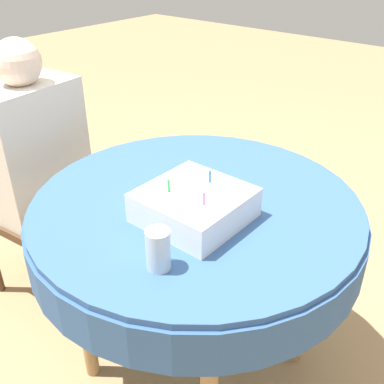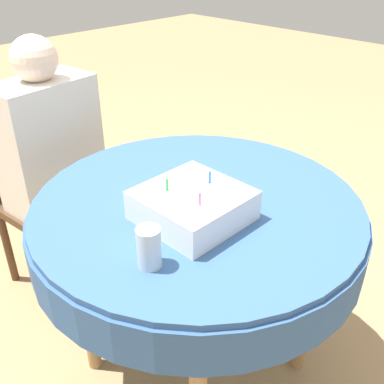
{
  "view_description": "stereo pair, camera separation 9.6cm",
  "coord_description": "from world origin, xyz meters",
  "px_view_note": "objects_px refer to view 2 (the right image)",
  "views": [
    {
      "loc": [
        -0.91,
        -0.75,
        1.47
      ],
      "look_at": [
        -0.04,
        -0.02,
        0.81
      ],
      "focal_mm": 42.0,
      "sensor_mm": 36.0,
      "label": 1
    },
    {
      "loc": [
        -0.85,
        -0.82,
        1.47
      ],
      "look_at": [
        -0.04,
        -0.02,
        0.81
      ],
      "focal_mm": 42.0,
      "sensor_mm": 36.0,
      "label": 2
    }
  ],
  "objects_px": {
    "person": "(53,151)",
    "birthday_cake": "(193,205)",
    "drinking_glass": "(149,247)",
    "chair": "(47,188)"
  },
  "relations": [
    {
      "from": "chair",
      "to": "drinking_glass",
      "type": "relative_size",
      "value": 7.97
    },
    {
      "from": "chair",
      "to": "birthday_cake",
      "type": "bearing_deg",
      "value": -97.63
    },
    {
      "from": "drinking_glass",
      "to": "chair",
      "type": "bearing_deg",
      "value": 76.66
    },
    {
      "from": "person",
      "to": "drinking_glass",
      "type": "height_order",
      "value": "person"
    },
    {
      "from": "person",
      "to": "drinking_glass",
      "type": "distance_m",
      "value": 0.96
    },
    {
      "from": "chair",
      "to": "birthday_cake",
      "type": "distance_m",
      "value": 1.0
    },
    {
      "from": "person",
      "to": "birthday_cake",
      "type": "relative_size",
      "value": 4.16
    },
    {
      "from": "chair",
      "to": "drinking_glass",
      "type": "bearing_deg",
      "value": -109.93
    },
    {
      "from": "chair",
      "to": "drinking_glass",
      "type": "distance_m",
      "value": 1.1
    },
    {
      "from": "chair",
      "to": "birthday_cake",
      "type": "xyz_separation_m",
      "value": [
        -0.02,
        -0.94,
        0.33
      ]
    }
  ]
}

